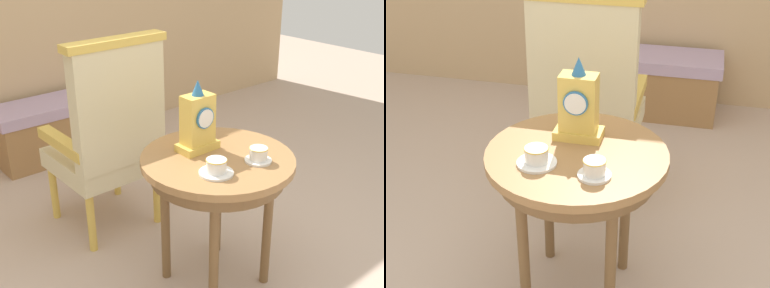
# 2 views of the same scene
# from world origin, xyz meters

# --- Properties ---
(side_table) EXTENTS (0.70, 0.70, 0.68)m
(side_table) POSITION_xyz_m (0.04, 0.08, 0.60)
(side_table) COLOR #9E7042
(side_table) RESTS_ON ground
(teacup_left) EXTENTS (0.15, 0.15, 0.07)m
(teacup_left) POSITION_xyz_m (-0.08, -0.04, 0.71)
(teacup_left) COLOR white
(teacup_left) RESTS_ON side_table
(teacup_right) EXTENTS (0.12, 0.12, 0.07)m
(teacup_right) POSITION_xyz_m (0.14, -0.08, 0.72)
(teacup_right) COLOR white
(teacup_right) RESTS_ON side_table
(mantel_clock) EXTENTS (0.19, 0.11, 0.34)m
(mantel_clock) POSITION_xyz_m (0.02, 0.19, 0.82)
(mantel_clock) COLOR gold
(mantel_clock) RESTS_ON side_table
(armchair) EXTENTS (0.56, 0.53, 1.14)m
(armchair) POSITION_xyz_m (-0.09, 0.81, 0.59)
(armchair) COLOR beige
(armchair) RESTS_ON ground
(window_bench) EXTENTS (0.96, 0.40, 0.44)m
(window_bench) POSITION_xyz_m (0.12, 1.95, 0.22)
(window_bench) COLOR #B299B7
(window_bench) RESTS_ON ground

